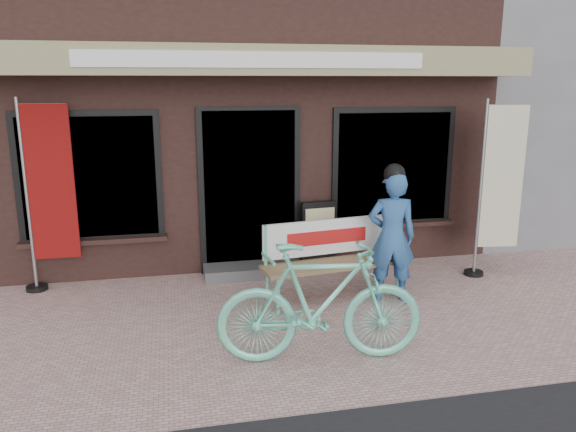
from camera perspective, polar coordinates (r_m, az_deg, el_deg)
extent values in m
plane|color=#CAA09A|center=(5.91, -0.92, -11.66)|extent=(70.00, 70.00, 0.00)
cube|color=black|center=(10.32, -6.37, 9.51)|extent=(7.00, 6.00, 3.60)
cube|color=#968F65|center=(6.97, -3.71, 15.46)|extent=(7.00, 0.80, 0.35)
cube|color=white|center=(6.57, -3.17, 15.59)|extent=(4.00, 0.02, 0.18)
cube|color=black|center=(7.43, -3.89, 2.55)|extent=(1.20, 0.06, 2.10)
cube|color=black|center=(7.42, -3.88, 2.54)|extent=(1.35, 0.04, 2.20)
cube|color=black|center=(7.38, -19.50, 3.70)|extent=(1.60, 0.06, 1.50)
cube|color=black|center=(7.92, 10.62, 4.86)|extent=(1.60, 0.06, 1.50)
cube|color=black|center=(7.37, -19.51, 3.69)|extent=(1.75, 0.04, 1.65)
cube|color=black|center=(7.91, 10.65, 4.85)|extent=(1.75, 0.04, 1.65)
cube|color=black|center=(7.49, -19.08, -2.41)|extent=(1.80, 0.18, 0.06)
cube|color=black|center=(8.02, 10.53, -0.86)|extent=(1.80, 0.18, 0.06)
cube|color=#59595B|center=(7.48, -3.51, -5.51)|extent=(1.30, 0.45, 0.15)
cylinder|color=#6AD0B0|center=(6.26, -1.02, -8.17)|extent=(0.05, 0.05, 0.40)
cylinder|color=#6AD0B0|center=(6.59, -2.10, -7.03)|extent=(0.05, 0.05, 0.40)
cylinder|color=#6AD0B0|center=(6.87, 11.00, -6.42)|extent=(0.05, 0.05, 0.40)
cylinder|color=#6AD0B0|center=(7.18, 9.45, -5.48)|extent=(0.05, 0.05, 0.40)
cube|color=#8B714C|center=(6.61, 4.62, -4.93)|extent=(1.74, 0.66, 0.05)
cylinder|color=#6AD0B0|center=(6.44, -2.30, -3.21)|extent=(0.05, 0.05, 0.52)
cylinder|color=#6AD0B0|center=(7.05, 9.73, -1.91)|extent=(0.05, 0.05, 0.52)
cube|color=white|center=(6.71, 3.93, -2.12)|extent=(1.59, 0.27, 0.42)
cube|color=#B21414|center=(6.69, 4.01, -2.17)|extent=(1.01, 0.16, 0.17)
cylinder|color=#6AD0B0|center=(6.28, -2.01, -4.36)|extent=(0.10, 0.42, 0.04)
cylinder|color=#6AD0B0|center=(6.93, 10.68, -2.88)|extent=(0.10, 0.42, 0.04)
imported|color=#2B5996|center=(6.59, 10.48, -2.10)|extent=(0.62, 0.48, 1.52)
sphere|color=black|center=(6.44, 10.76, 4.20)|extent=(0.29, 0.29, 0.24)
imported|color=#6AD0B0|center=(5.13, 3.30, -8.80)|extent=(1.93, 0.76, 1.13)
cylinder|color=gray|center=(7.35, -25.00, 1.74)|extent=(0.04, 0.04, 2.34)
cylinder|color=gray|center=(7.17, -23.78, 10.36)|extent=(0.53, 0.03, 0.03)
cube|color=maroon|center=(7.26, -22.92, 3.09)|extent=(0.53, 0.04, 1.86)
cylinder|color=black|center=(7.65, -24.14, -6.67)|extent=(0.26, 0.26, 0.05)
cylinder|color=gray|center=(7.63, 18.95, 2.52)|extent=(0.04, 0.04, 2.30)
cylinder|color=gray|center=(7.61, 21.43, 10.42)|extent=(0.52, 0.10, 0.03)
cube|color=beige|center=(7.71, 20.99, 3.65)|extent=(0.52, 0.11, 1.83)
cylinder|color=black|center=(7.91, 18.33, -5.51)|extent=(0.29, 0.29, 0.05)
cube|color=black|center=(7.56, 3.09, -2.08)|extent=(0.49, 0.14, 0.96)
cube|color=beige|center=(7.48, 3.25, -1.40)|extent=(0.40, 0.07, 0.59)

